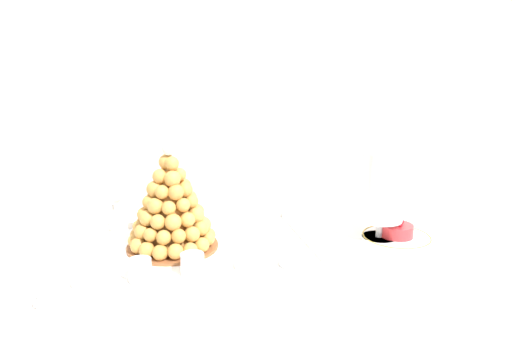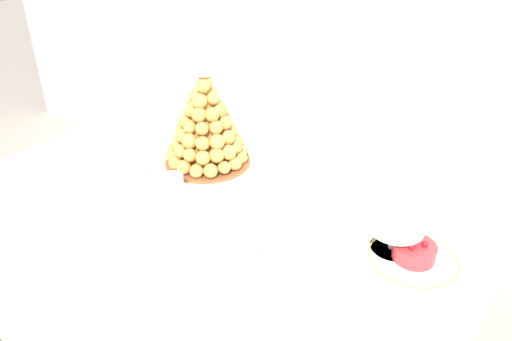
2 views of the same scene
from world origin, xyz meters
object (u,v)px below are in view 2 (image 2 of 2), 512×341
at_px(dessert_cup_mid_right, 214,201).
at_px(macaron_goblet, 402,192).
at_px(dessert_cup_left, 110,157).
at_px(dessert_cup_centre, 173,185).
at_px(croquembouche, 206,127).
at_px(dessert_cup_mid_left, 140,172).
at_px(fruit_tart_plate, 414,255).
at_px(dessert_cup_right, 249,218).
at_px(wine_glass, 199,95).
at_px(serving_tray, 209,171).

height_order(dessert_cup_mid_right, macaron_goblet, macaron_goblet).
bearing_deg(dessert_cup_left, macaron_goblet, 8.50).
bearing_deg(dessert_cup_centre, croquembouche, 100.79).
bearing_deg(dessert_cup_mid_right, dessert_cup_mid_left, -177.91).
bearing_deg(fruit_tart_plate, macaron_goblet, 171.04).
height_order(dessert_cup_right, macaron_goblet, macaron_goblet).
height_order(dessert_cup_centre, dessert_cup_mid_right, dessert_cup_centre).
xyz_separation_m(dessert_cup_left, dessert_cup_mid_right, (0.37, 0.00, -0.01)).
bearing_deg(fruit_tart_plate, dessert_cup_mid_left, -170.80).
relative_size(dessert_cup_left, fruit_tart_plate, 0.30).
bearing_deg(wine_glass, macaron_goblet, -15.51).
xyz_separation_m(dessert_cup_right, macaron_goblet, (0.30, 0.12, 0.12)).
distance_m(croquembouche, wine_glass, 0.21).
xyz_separation_m(croquembouche, dessert_cup_left, (-0.21, -0.17, -0.08)).
bearing_deg(dessert_cup_centre, fruit_tart_plate, 10.90).
xyz_separation_m(dessert_cup_right, fruit_tart_plate, (0.35, 0.12, -0.02)).
height_order(dessert_cup_mid_right, dessert_cup_right, dessert_cup_right).
height_order(dessert_cup_mid_left, dessert_cup_right, same).
bearing_deg(croquembouche, wine_glass, 136.01).
distance_m(dessert_cup_mid_right, fruit_tart_plate, 0.47).
distance_m(croquembouche, fruit_tart_plate, 0.64).
xyz_separation_m(croquembouche, dessert_cup_right, (0.27, -0.18, -0.09)).
height_order(dessert_cup_left, dessert_cup_mid_left, dessert_cup_left).
bearing_deg(macaron_goblet, dessert_cup_centre, -167.34).
bearing_deg(dessert_cup_right, dessert_cup_left, 179.22).
bearing_deg(dessert_cup_mid_left, dessert_cup_right, -0.16).
height_order(croquembouche, dessert_cup_mid_right, croquembouche).
bearing_deg(croquembouche, dessert_cup_centre, -79.21).
bearing_deg(croquembouche, serving_tray, -46.54).
distance_m(macaron_goblet, wine_glass, 0.76).
bearing_deg(macaron_goblet, dessert_cup_right, -157.65).
bearing_deg(macaron_goblet, serving_tray, 177.84).
height_order(serving_tray, dessert_cup_mid_left, dessert_cup_mid_left).
relative_size(croquembouche, dessert_cup_left, 4.90).
xyz_separation_m(dessert_cup_centre, dessert_cup_mid_right, (0.13, 0.01, -0.00)).
xyz_separation_m(dessert_cup_centre, wine_glass, (-0.19, 0.32, 0.10)).
xyz_separation_m(serving_tray, dessert_cup_centre, (0.00, -0.14, 0.03)).
relative_size(serving_tray, macaron_goblet, 2.64).
xyz_separation_m(serving_tray, wine_glass, (-0.19, 0.18, 0.12)).
bearing_deg(dessert_cup_mid_left, dessert_cup_centre, 0.57).
distance_m(serving_tray, dessert_cup_left, 0.28).
relative_size(croquembouche, dessert_cup_mid_left, 5.39).
height_order(croquembouche, fruit_tart_plate, croquembouche).
height_order(dessert_cup_right, fruit_tart_plate, dessert_cup_right).
bearing_deg(croquembouche, dessert_cup_right, -32.93).
bearing_deg(serving_tray, dessert_cup_centre, -89.08).
relative_size(croquembouche, wine_glass, 1.68).
bearing_deg(wine_glass, dessert_cup_mid_right, -44.99).
xyz_separation_m(dessert_cup_mid_right, wine_glass, (-0.32, 0.32, 0.10)).
height_order(dessert_cup_left, dessert_cup_right, dessert_cup_left).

